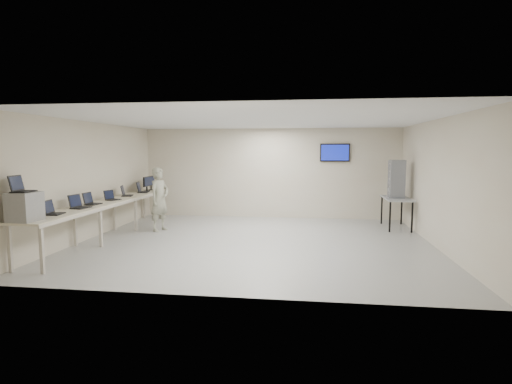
# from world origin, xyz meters

# --- Properties ---
(room) EXTENTS (8.01, 7.01, 2.81)m
(room) POSITION_xyz_m (0.03, 0.06, 1.41)
(room) COLOR #9B9B9B
(room) RESTS_ON ground
(workbench) EXTENTS (0.76, 6.00, 0.90)m
(workbench) POSITION_xyz_m (-3.59, 0.00, 0.83)
(workbench) COLOR beige
(workbench) RESTS_ON ground
(equipment_box) EXTENTS (0.43, 0.49, 0.50)m
(equipment_box) POSITION_xyz_m (-3.65, -2.75, 1.15)
(equipment_box) COLOR gray
(equipment_box) RESTS_ON workbench
(laptop_on_box) EXTENTS (0.33, 0.39, 0.29)m
(laptop_on_box) POSITION_xyz_m (-3.71, -2.75, 1.48)
(laptop_on_box) COLOR black
(laptop_on_box) RESTS_ON equipment_box
(laptop_0) EXTENTS (0.33, 0.38, 0.27)m
(laptop_0) POSITION_xyz_m (-3.64, -2.02, 0.97)
(laptop_0) COLOR black
(laptop_0) RESTS_ON workbench
(laptop_1) EXTENTS (0.36, 0.41, 0.29)m
(laptop_1) POSITION_xyz_m (-3.61, -1.19, 0.97)
(laptop_1) COLOR black
(laptop_1) RESTS_ON workbench
(laptop_2) EXTENTS (0.31, 0.37, 0.28)m
(laptop_2) POSITION_xyz_m (-3.66, -0.63, 0.97)
(laptop_2) COLOR black
(laptop_2) RESTS_ON workbench
(laptop_3) EXTENTS (0.35, 0.37, 0.25)m
(laptop_3) POSITION_xyz_m (-3.59, 0.19, 0.96)
(laptop_3) COLOR black
(laptop_3) RESTS_ON workbench
(laptop_4) EXTENTS (0.39, 0.42, 0.28)m
(laptop_4) POSITION_xyz_m (-3.66, 1.09, 0.97)
(laptop_4) COLOR black
(laptop_4) RESTS_ON workbench
(laptop_5) EXTENTS (0.40, 0.45, 0.31)m
(laptop_5) POSITION_xyz_m (-3.60, 2.00, 0.98)
(laptop_5) COLOR black
(laptop_5) RESTS_ON workbench
(monitor_near) EXTENTS (0.19, 0.44, 0.43)m
(monitor_near) POSITION_xyz_m (-3.60, 2.39, 1.16)
(monitor_near) COLOR black
(monitor_near) RESTS_ON workbench
(monitor_far) EXTENTS (0.20, 0.44, 0.43)m
(monitor_far) POSITION_xyz_m (-3.60, 2.72, 1.16)
(monitor_far) COLOR black
(monitor_far) RESTS_ON workbench
(soldier) EXTENTS (0.59, 0.71, 1.67)m
(soldier) POSITION_xyz_m (-2.66, 0.98, 0.84)
(soldier) COLOR gray
(soldier) RESTS_ON ground
(side_table) EXTENTS (0.65, 1.40, 0.84)m
(side_table) POSITION_xyz_m (3.60, 2.19, 0.76)
(side_table) COLOR #96989A
(side_table) RESTS_ON ground
(storage_bins) EXTENTS (0.39, 0.43, 1.02)m
(storage_bins) POSITION_xyz_m (3.58, 2.19, 1.35)
(storage_bins) COLOR gray
(storage_bins) RESTS_ON side_table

